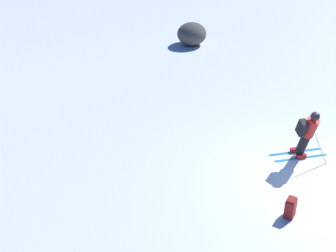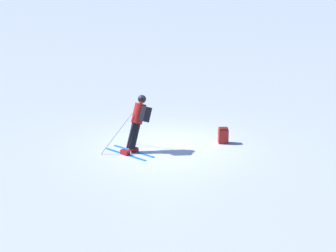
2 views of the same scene
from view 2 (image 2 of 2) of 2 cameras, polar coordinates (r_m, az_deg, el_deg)
The scene contains 3 objects.
ground_plane at distance 17.10m, azimuth -0.27°, elevation -2.11°, with size 300.00×300.00×0.00m, color white.
skier at distance 16.53m, azimuth -3.11°, elevation 0.53°, with size 1.52×1.68×1.70m.
spare_backpack at distance 17.43m, azimuth 5.63°, elevation -0.97°, with size 0.36×0.32×0.50m.
Camera 2 is at (7.58, 14.26, 5.63)m, focal length 60.00 mm.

